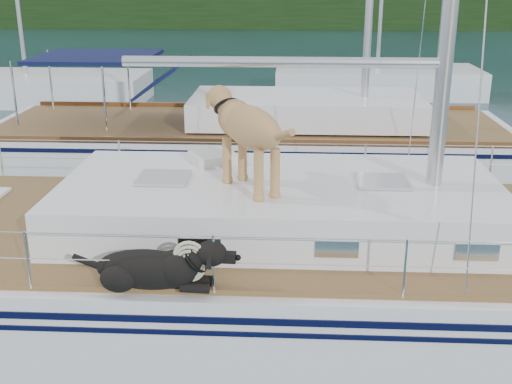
{
  "coord_description": "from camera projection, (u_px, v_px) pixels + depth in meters",
  "views": [
    {
      "loc": [
        0.9,
        -7.25,
        4.15
      ],
      "look_at": [
        0.5,
        0.2,
        1.6
      ],
      "focal_mm": 45.0,
      "sensor_mm": 36.0,
      "label": 1
    }
  ],
  "objects": [
    {
      "name": "ground",
      "position": [
        216.0,
        314.0,
        8.24
      ],
      "size": [
        120.0,
        120.0,
        0.0
      ],
      "primitive_type": "plane",
      "color": "black",
      "rests_on": "ground"
    },
    {
      "name": "shore_bank",
      "position": [
        280.0,
        20.0,
        51.7
      ],
      "size": [
        92.0,
        1.0,
        1.2
      ],
      "primitive_type": "cube",
      "color": "#595147",
      "rests_on": "ground"
    },
    {
      "name": "main_sailboat",
      "position": [
        223.0,
        266.0,
        8.01
      ],
      "size": [
        12.0,
        3.83,
        14.01
      ],
      "color": "white",
      "rests_on": "ground"
    },
    {
      "name": "neighbor_sailboat",
      "position": [
        255.0,
        146.0,
        13.79
      ],
      "size": [
        11.0,
        3.5,
        13.3
      ],
      "color": "white",
      "rests_on": "ground"
    },
    {
      "name": "bg_boat_west",
      "position": [
        28.0,
        89.0,
        21.73
      ],
      "size": [
        8.0,
        3.0,
        11.65
      ],
      "color": "white",
      "rests_on": "ground"
    },
    {
      "name": "bg_boat_center",
      "position": [
        377.0,
        82.0,
        23.01
      ],
      "size": [
        7.2,
        3.0,
        11.65
      ],
      "color": "white",
      "rests_on": "ground"
    }
  ]
}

